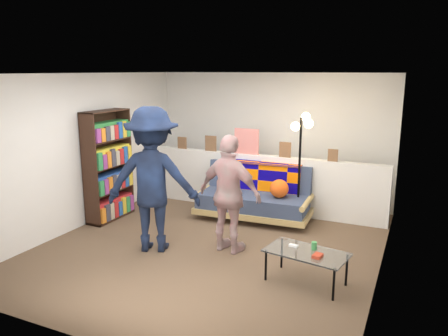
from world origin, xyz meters
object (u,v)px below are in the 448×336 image
object	(u,v)px
futon_sofa	(256,196)
person_left	(153,180)
person_right	(230,194)
coffee_table	(307,254)
floor_lamp	(302,146)
bookshelf	(108,169)

from	to	relation	value
futon_sofa	person_left	size ratio (longest dim) A/B	0.98
futon_sofa	person_right	distance (m)	1.50
person_left	person_right	world-z (taller)	person_left
coffee_table	person_left	bearing A→B (deg)	176.81
person_right	floor_lamp	bearing A→B (deg)	-100.49
bookshelf	person_right	world-z (taller)	bookshelf
person_right	futon_sofa	bearing A→B (deg)	-73.83
floor_lamp	person_right	world-z (taller)	floor_lamp
floor_lamp	person_left	distance (m)	2.46
futon_sofa	person_right	xyz separation A→B (m)	(0.16, -1.43, 0.43)
coffee_table	floor_lamp	bearing A→B (deg)	107.43
futon_sofa	coffee_table	bearing A→B (deg)	-54.66
floor_lamp	person_right	bearing A→B (deg)	-110.19
person_left	coffee_table	bearing A→B (deg)	156.71
futon_sofa	person_left	distance (m)	2.06
bookshelf	floor_lamp	world-z (taller)	bookshelf
futon_sofa	bookshelf	size ratio (longest dim) A/B	1.07
futon_sofa	bookshelf	distance (m)	2.49
bookshelf	person_right	bearing A→B (deg)	-9.91
bookshelf	floor_lamp	size ratio (longest dim) A/B	1.01
coffee_table	person_right	xyz separation A→B (m)	(-1.19, 0.48, 0.45)
floor_lamp	futon_sofa	bearing A→B (deg)	-172.34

